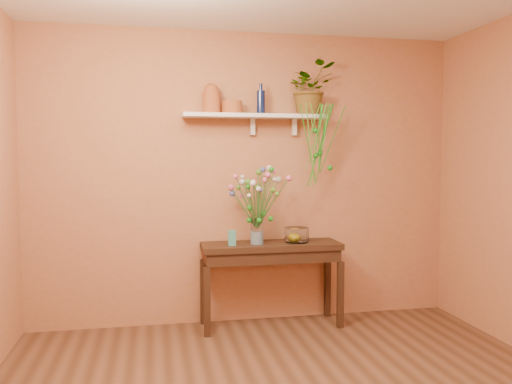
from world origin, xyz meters
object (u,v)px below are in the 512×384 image
(blue_bottle, at_px, (261,102))
(glass_vase, at_px, (257,232))
(bouquet, at_px, (258,190))
(sideboard, at_px, (271,255))
(spider_plant, at_px, (310,89))
(terracotta_jug, at_px, (211,99))
(glass_bowl, at_px, (297,235))

(blue_bottle, relative_size, glass_vase, 1.11)
(glass_vase, bearing_deg, bouquet, 39.96)
(sideboard, bearing_deg, spider_plant, 15.71)
(terracotta_jug, height_order, spider_plant, spider_plant)
(sideboard, relative_size, spider_plant, 2.61)
(blue_bottle, height_order, glass_bowl, blue_bottle)
(terracotta_jug, height_order, glass_vase, terracotta_jug)
(spider_plant, relative_size, glass_vase, 1.96)
(sideboard, bearing_deg, glass_vase, -166.64)
(blue_bottle, distance_m, glass_bowl, 1.26)
(glass_vase, xyz_separation_m, bouquet, (0.01, 0.01, 0.38))
(glass_vase, height_order, glass_bowl, glass_vase)
(blue_bottle, bearing_deg, spider_plant, 3.75)
(spider_plant, xyz_separation_m, glass_bowl, (-0.15, -0.10, -1.35))
(glass_vase, bearing_deg, glass_bowl, 5.66)
(blue_bottle, bearing_deg, terracotta_jug, 177.95)
(blue_bottle, xyz_separation_m, glass_bowl, (0.32, -0.07, -1.22))
(terracotta_jug, bearing_deg, bouquet, -17.13)
(spider_plant, distance_m, glass_bowl, 1.36)
(bouquet, distance_m, glass_bowl, 0.57)
(spider_plant, bearing_deg, sideboard, -164.29)
(blue_bottle, height_order, bouquet, blue_bottle)
(spider_plant, height_order, glass_vase, spider_plant)
(glass_bowl, bearing_deg, terracotta_jug, 173.35)
(terracotta_jug, height_order, blue_bottle, blue_bottle)
(terracotta_jug, xyz_separation_m, glass_vase, (0.39, -0.13, -1.19))
(terracotta_jug, bearing_deg, sideboard, -10.19)
(glass_bowl, bearing_deg, sideboard, -178.84)
(glass_bowl, bearing_deg, blue_bottle, 167.11)
(terracotta_jug, bearing_deg, spider_plant, 0.92)
(sideboard, distance_m, blue_bottle, 1.40)
(spider_plant, relative_size, glass_bowl, 2.18)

